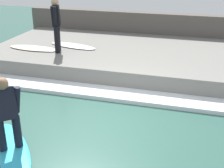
% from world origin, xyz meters
% --- Properties ---
extents(ground_plane, '(28.00, 28.00, 0.00)m').
position_xyz_m(ground_plane, '(0.00, 0.00, 0.00)').
color(ground_plane, '#2D564C').
extents(concrete_ledge, '(4.40, 9.78, 0.53)m').
position_xyz_m(concrete_ledge, '(3.94, 0.00, 0.27)').
color(concrete_ledge, slate).
rests_on(concrete_ledge, ground_plane).
extents(back_wall, '(0.50, 10.27, 1.33)m').
position_xyz_m(back_wall, '(6.39, 0.00, 0.66)').
color(back_wall, '#544F49').
rests_on(back_wall, ground_plane).
extents(wave_foam_crest, '(0.74, 9.29, 0.11)m').
position_xyz_m(wave_foam_crest, '(1.38, 0.00, 0.05)').
color(wave_foam_crest, silver).
rests_on(wave_foam_crest, ground_plane).
extents(surfboard_riding, '(1.95, 1.82, 0.06)m').
position_xyz_m(surfboard_riding, '(-1.51, 1.40, 0.03)').
color(surfboard_riding, '#2DADD1').
rests_on(surfboard_riding, ground_plane).
extents(surfer_riding, '(0.55, 0.55, 1.42)m').
position_xyz_m(surfer_riding, '(-1.51, 1.40, 0.85)').
color(surfer_riding, black).
rests_on(surfer_riding, surfboard_riding).
extents(surfer_waiting_near, '(0.54, 0.38, 1.67)m').
position_xyz_m(surfer_waiting_near, '(3.06, 2.53, 1.47)').
color(surfer_waiting_near, black).
rests_on(surfer_waiting_near, concrete_ledge).
extents(surfboard_waiting_near, '(0.90, 1.83, 0.06)m').
position_xyz_m(surfboard_waiting_near, '(3.71, 2.28, 0.56)').
color(surfboard_waiting_near, white).
rests_on(surfboard_waiting_near, concrete_ledge).
extents(surfboard_spare, '(0.66, 1.81, 0.06)m').
position_xyz_m(surfboard_spare, '(3.08, 3.41, 0.56)').
color(surfboard_spare, beige).
rests_on(surfboard_spare, concrete_ledge).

